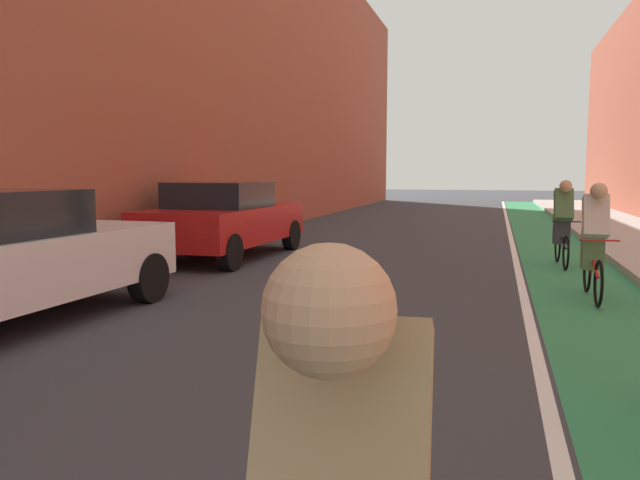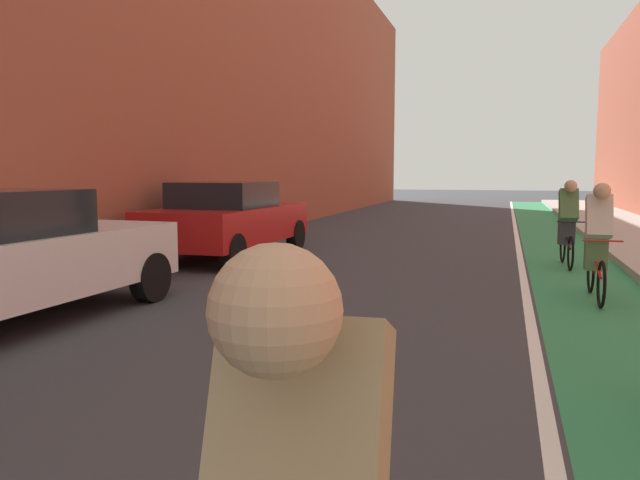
% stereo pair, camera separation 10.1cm
% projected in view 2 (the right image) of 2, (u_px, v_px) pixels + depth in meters
% --- Properties ---
extents(ground_plane, '(96.84, 96.84, 0.00)m').
position_uv_depth(ground_plane, '(404.00, 248.00, 13.97)').
color(ground_plane, '#38383D').
extents(bike_lane_paint, '(1.60, 44.02, 0.00)m').
position_uv_depth(bike_lane_paint, '(556.00, 243.00, 14.88)').
color(bike_lane_paint, '#2D8451').
rests_on(bike_lane_paint, ground).
extents(lane_divider_stripe, '(0.12, 44.02, 0.00)m').
position_uv_depth(lane_divider_stripe, '(518.00, 242.00, 15.14)').
color(lane_divider_stripe, white).
rests_on(lane_divider_stripe, ground).
extents(building_facade_left, '(4.15, 44.02, 10.41)m').
position_uv_depth(building_facade_left, '(204.00, 48.00, 17.02)').
color(building_facade_left, '#9E4C38').
rests_on(building_facade_left, ground).
extents(parked_sedan_red, '(2.03, 4.27, 1.53)m').
position_uv_depth(parked_sedan_red, '(228.00, 219.00, 12.32)').
color(parked_sedan_red, red).
rests_on(parked_sedan_red, ground).
extents(cyclist_trailing, '(0.48, 1.66, 1.59)m').
position_uv_depth(cyclist_trailing, '(598.00, 238.00, 8.17)').
color(cyclist_trailing, black).
rests_on(cyclist_trailing, ground).
extents(cyclist_far, '(0.48, 1.67, 1.59)m').
position_uv_depth(cyclist_far, '(568.00, 221.00, 11.12)').
color(cyclist_far, black).
rests_on(cyclist_far, ground).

